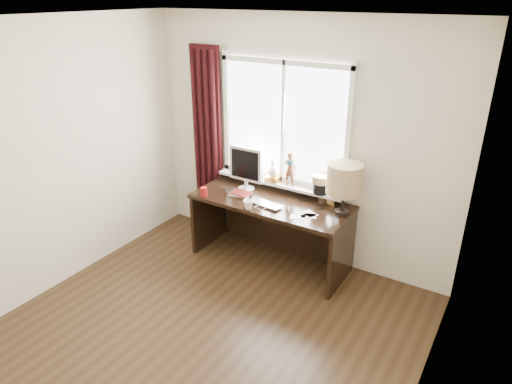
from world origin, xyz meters
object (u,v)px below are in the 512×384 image
Objects in this scene: laptop at (267,205)px; monitor at (246,166)px; red_cup at (204,192)px; mug at (248,204)px; desk at (275,217)px; table_lamp at (345,179)px.

monitor is (-0.42, 0.24, 0.26)m from laptop.
mug is at bearing -2.07° from red_cup.
red_cup is 0.20× the size of monitor.
table_lamp reaches higher than desk.
monitor is (-0.29, 0.41, 0.23)m from mug.
laptop is 3.42× the size of red_cup.
table_lamp is at bearing 15.12° from red_cup.
mug is at bearing -102.92° from desk.
red_cup is at bearing -161.15° from laptop.
laptop is 0.68× the size of monitor.
table_lamp is (0.72, 0.24, 0.35)m from laptop.
table_lamp is at bearing 26.19° from laptop.
mug is 0.20× the size of table_lamp.
red_cup is at bearing -150.70° from desk.
table_lamp is at bearing 25.64° from mug.
monitor is at bearing 179.95° from table_lamp.
mug is 1.05× the size of red_cup.
laptop is 0.64× the size of table_lamp.
monitor is at bearing 125.46° from mug.
monitor is (-0.38, 0.01, 0.52)m from desk.
desk is at bearing 77.08° from mug.
mug is 0.99m from table_lamp.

